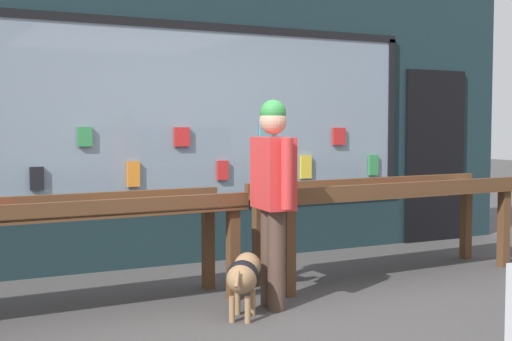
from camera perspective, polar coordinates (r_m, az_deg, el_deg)
The scene contains 6 objects.
ground_plane at distance 5.43m, azimuth 3.62°, elevation -11.62°, with size 40.00×40.00×0.00m, color #474444.
shopfront_facade at distance 7.42m, azimuth -5.74°, elevation 6.58°, with size 8.51×0.29×3.67m.
display_table_left at distance 5.56m, azimuth -14.82°, elevation -3.85°, with size 2.78×0.73×0.89m.
display_table_right at distance 6.87m, azimuth 10.58°, elevation -2.18°, with size 2.78×0.77×0.91m.
person_browsing at distance 5.52m, azimuth 1.37°, elevation -1.40°, with size 0.27×0.65×1.63m.
small_dog at distance 5.35m, azimuth -1.00°, elevation -8.42°, with size 0.43×0.49×0.46m.
Camera 1 is at (-2.71, -4.49, 1.43)m, focal length 50.00 mm.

